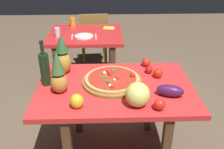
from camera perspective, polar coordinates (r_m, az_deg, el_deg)
display_table at (r=2.02m, az=0.73°, el=-4.92°), size 1.22×0.81×0.74m
background_table at (r=3.18m, az=-5.98°, el=7.21°), size 0.90×0.75×0.74m
dining_chair at (r=3.79m, az=-4.13°, el=8.53°), size 0.43×0.43×0.85m
pizza_board at (r=2.00m, az=0.05°, el=-1.62°), size 0.48×0.48×0.02m
pizza at (r=1.99m, az=0.10°, el=-0.96°), size 0.44×0.44×0.06m
wine_bottle at (r=2.00m, az=-15.02°, el=1.33°), size 0.08×0.08×0.36m
pineapple_left at (r=1.86m, az=-12.11°, el=0.00°), size 0.13×0.13×0.33m
pineapple_right at (r=2.14m, az=-11.20°, el=4.13°), size 0.13×0.13×0.35m
melon at (r=1.71m, az=5.85°, el=-4.56°), size 0.17×0.17×0.17m
bell_pepper at (r=1.72m, az=-8.01°, el=-6.03°), size 0.10×0.10×0.10m
eggplant at (r=1.87m, az=13.08°, el=-3.61°), size 0.22×0.14×0.09m
tomato_near_board at (r=2.17m, az=8.41°, el=1.10°), size 0.06×0.06×0.06m
tomato_at_corner at (r=2.29m, az=7.79°, el=2.81°), size 0.08×0.08×0.08m
tomato_beside_pepper at (r=2.11m, az=10.41°, el=0.29°), size 0.08×0.08×0.08m
tomato_by_bottle at (r=1.72m, az=10.75°, el=-6.71°), size 0.08×0.08×0.08m
drinking_glass_juice at (r=3.42m, az=-8.94°, el=11.72°), size 0.07×0.07×0.12m
drinking_glass_water at (r=3.06m, az=-12.31°, el=9.36°), size 0.06×0.06×0.11m
dinner_plate at (r=3.02m, az=-6.38°, el=8.64°), size 0.22×0.22×0.02m
fork_utensil at (r=3.03m, az=-9.05°, el=8.48°), size 0.03×0.18×0.01m
knife_utensil at (r=3.01m, az=-3.69°, el=8.63°), size 0.03×0.18×0.01m
napkin_folded at (r=3.32m, az=-0.70°, el=10.56°), size 0.16×0.14×0.01m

